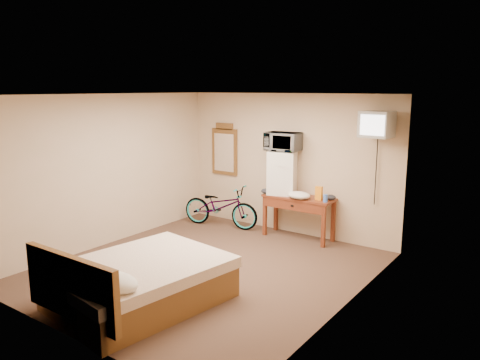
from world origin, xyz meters
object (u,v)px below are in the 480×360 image
(desk, at_px, (298,204))
(blue_cup, at_px, (325,198))
(microwave, at_px, (283,142))
(bicycle, at_px, (221,206))
(mini_fridge, at_px, (282,172))
(bed, at_px, (136,282))
(crt_television, at_px, (377,124))
(wall_mirror, at_px, (225,150))

(desk, height_order, blue_cup, blue_cup)
(microwave, distance_m, bicycle, 1.76)
(blue_cup, xyz_separation_m, bicycle, (-2.08, -0.13, -0.42))
(blue_cup, distance_m, bicycle, 2.12)
(mini_fridge, distance_m, microwave, 0.54)
(blue_cup, bearing_deg, desk, 172.49)
(desk, relative_size, bicycle, 0.82)
(desk, distance_m, microwave, 1.11)
(desk, height_order, mini_fridge, mini_fridge)
(bicycle, height_order, bed, bed)
(bicycle, distance_m, bed, 3.39)
(crt_television, height_order, bicycle, crt_television)
(microwave, height_order, blue_cup, microwave)
(blue_cup, distance_m, bed, 3.47)
(crt_television, bearing_deg, wall_mirror, 175.36)
(desk, distance_m, wall_mirror, 1.97)
(desk, xyz_separation_m, blue_cup, (0.55, -0.07, 0.19))
(desk, bearing_deg, blue_cup, -7.51)
(blue_cup, xyz_separation_m, wall_mirror, (-2.33, 0.34, 0.59))
(bed, bearing_deg, desk, 84.03)
(desk, bearing_deg, microwave, 170.57)
(blue_cup, bearing_deg, wall_mirror, 171.66)
(crt_television, relative_size, bed, 0.27)
(crt_television, xyz_separation_m, bicycle, (-2.84, -0.22, -1.65))
(blue_cup, bearing_deg, bed, -105.24)
(blue_cup, height_order, wall_mirror, wall_mirror)
(crt_television, bearing_deg, desk, -179.16)
(mini_fridge, height_order, crt_television, crt_television)
(mini_fridge, relative_size, bed, 0.35)
(mini_fridge, xyz_separation_m, blue_cup, (0.90, -0.13, -0.32))
(desk, height_order, wall_mirror, wall_mirror)
(microwave, bearing_deg, blue_cup, -13.52)
(desk, bearing_deg, mini_fridge, 170.60)
(bicycle, relative_size, bed, 0.70)
(crt_television, bearing_deg, mini_fridge, 178.66)
(blue_cup, bearing_deg, bicycle, -176.55)
(microwave, xyz_separation_m, bed, (-0.00, -3.44, -1.38))
(blue_cup, bearing_deg, microwave, 171.74)
(crt_television, distance_m, bed, 4.17)
(crt_television, height_order, wall_mirror, crt_television)
(wall_mirror, bearing_deg, crt_television, -4.64)
(blue_cup, height_order, crt_television, crt_television)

